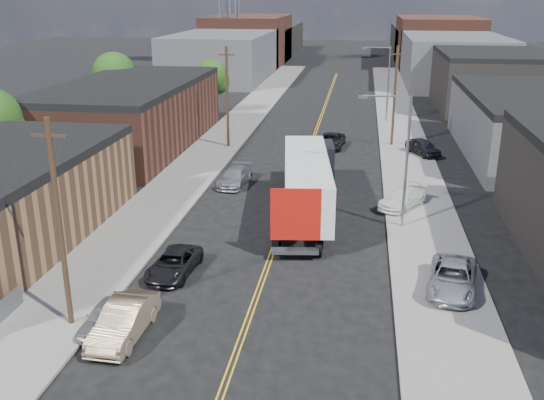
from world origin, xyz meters
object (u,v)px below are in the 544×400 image
(car_left_a, at_px, (107,316))
(car_right_lot_c, at_px, (423,147))
(car_left_b, at_px, (124,321))
(car_ahead_truck, at_px, (331,141))
(car_left_d, at_px, (235,177))
(car_right_lot_a, at_px, (452,278))
(semi_truck, at_px, (309,178))
(car_right_lot_b, at_px, (402,198))
(car_left_c, at_px, (174,264))

(car_left_a, xyz_separation_m, car_right_lot_c, (17.40, 34.40, 0.24))
(car_left_b, xyz_separation_m, car_ahead_truck, (7.44, 36.98, -0.10))
(car_left_d, bearing_deg, car_right_lot_a, -42.42)
(semi_truck, xyz_separation_m, car_left_d, (-6.50, 5.52, -1.83))
(semi_truck, bearing_deg, car_ahead_truck, 81.01)
(car_left_d, distance_m, car_right_lot_b, 13.74)
(car_left_b, height_order, car_right_lot_a, car_left_b)
(car_right_lot_a, xyz_separation_m, car_ahead_truck, (-7.94, 30.39, -0.16))
(car_left_d, bearing_deg, car_ahead_truck, 68.02)
(car_left_b, relative_size, car_right_lot_b, 1.06)
(semi_truck, relative_size, car_left_b, 3.50)
(car_left_d, xyz_separation_m, car_right_lot_a, (15.07, -16.71, 0.16))
(car_right_lot_a, relative_size, car_ahead_truck, 1.02)
(car_left_d, relative_size, car_right_lot_c, 1.11)
(car_right_lot_c, height_order, car_ahead_truck, car_right_lot_c)
(semi_truck, relative_size, car_right_lot_a, 3.33)
(car_left_b, bearing_deg, car_ahead_truck, 80.73)
(semi_truck, relative_size, car_left_a, 4.49)
(car_left_c, bearing_deg, car_left_a, -99.04)
(car_right_lot_c, distance_m, car_ahead_truck, 9.09)
(semi_truck, bearing_deg, car_right_lot_c, 53.98)
(car_left_c, relative_size, car_left_d, 0.95)
(semi_truck, xyz_separation_m, car_right_lot_a, (8.57, -11.19, -1.67))
(car_left_a, height_order, car_right_lot_a, car_right_lot_a)
(car_left_d, relative_size, car_ahead_truck, 0.96)
(car_left_d, bearing_deg, car_right_lot_c, 41.69)
(car_right_lot_a, relative_size, car_right_lot_c, 1.18)
(car_left_a, relative_size, car_left_c, 0.83)
(car_left_a, height_order, car_right_lot_b, car_right_lot_b)
(car_right_lot_c, bearing_deg, car_ahead_truck, 140.65)
(car_ahead_truck, bearing_deg, car_right_lot_c, -7.46)
(car_left_d, relative_size, car_right_lot_b, 1.05)
(car_right_lot_a, relative_size, car_right_lot_b, 1.12)
(car_left_c, bearing_deg, car_right_lot_b, 48.40)
(car_left_b, relative_size, car_left_c, 1.06)
(car_left_d, xyz_separation_m, car_ahead_truck, (7.13, 13.68, 0.00))
(car_left_b, bearing_deg, car_left_c, 89.39)
(car_left_b, xyz_separation_m, car_left_d, (0.31, 23.30, -0.10))
(car_left_a, xyz_separation_m, car_left_c, (1.40, 6.00, -0.01))
(car_left_c, distance_m, car_right_lot_b, 18.45)
(car_left_d, height_order, car_right_lot_b, car_right_lot_b)
(car_left_a, distance_m, car_right_lot_b, 23.87)
(car_ahead_truck, bearing_deg, car_right_lot_a, -70.16)
(semi_truck, height_order, car_right_lot_b, semi_truck)
(car_left_d, distance_m, car_right_lot_c, 19.82)
(car_right_lot_b, bearing_deg, car_left_a, -95.54)
(semi_truck, distance_m, car_right_lot_b, 7.12)
(semi_truck, distance_m, car_ahead_truck, 19.30)
(car_left_c, height_order, car_right_lot_c, car_right_lot_c)
(car_left_d, xyz_separation_m, car_right_lot_b, (13.20, -3.82, 0.11))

